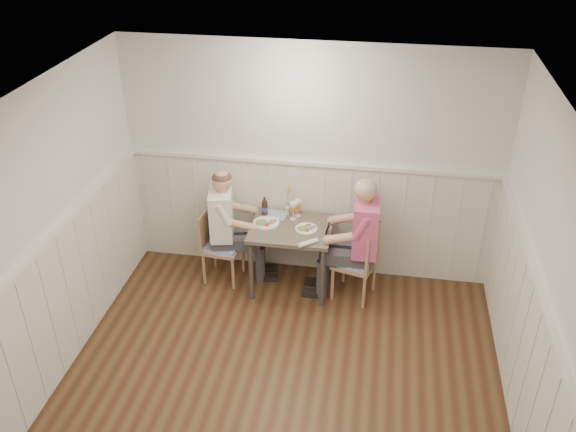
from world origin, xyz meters
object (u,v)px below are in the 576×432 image
object	(u,v)px
beer_bottle	(265,208)
dining_table	(291,236)
chair_right	(360,260)
chair_left	(218,243)
diner_cream	(226,234)
man_in_pink	(360,248)
grass_vase	(287,200)

from	to	relation	value
beer_bottle	dining_table	bearing A→B (deg)	-29.85
dining_table	chair_right	xyz separation A→B (m)	(0.74, -0.07, -0.18)
dining_table	chair_left	xyz separation A→B (m)	(-0.81, 0.02, -0.19)
chair_right	beer_bottle	size ratio (longest dim) A/B	3.72
diner_cream	man_in_pink	bearing A→B (deg)	-4.02
chair_right	man_in_pink	distance (m)	0.13
dining_table	man_in_pink	bearing A→B (deg)	-4.04
chair_left	grass_vase	bearing A→B (deg)	18.40
man_in_pink	diner_cream	size ratio (longest dim) A/B	1.06
beer_bottle	diner_cream	bearing A→B (deg)	-161.95
man_in_pink	diner_cream	distance (m)	1.46
chair_right	grass_vase	size ratio (longest dim) A/B	2.21
diner_cream	grass_vase	distance (m)	0.76
dining_table	chair_right	size ratio (longest dim) A/B	0.99
diner_cream	dining_table	bearing A→B (deg)	-4.00
chair_left	diner_cream	world-z (taller)	diner_cream
beer_bottle	man_in_pink	bearing A→B (deg)	-12.54
diner_cream	chair_right	bearing A→B (deg)	-4.75
chair_right	man_in_pink	world-z (taller)	man_in_pink
chair_right	chair_left	xyz separation A→B (m)	(-1.55, 0.09, -0.02)
dining_table	man_in_pink	world-z (taller)	man_in_pink
chair_right	grass_vase	distance (m)	1.00
chair_left	beer_bottle	world-z (taller)	beer_bottle
beer_bottle	chair_right	bearing A→B (deg)	-13.49
chair_left	beer_bottle	bearing A→B (deg)	17.85
grass_vase	man_in_pink	bearing A→B (deg)	-20.99
dining_table	chair_right	bearing A→B (deg)	-5.49
dining_table	chair_left	bearing A→B (deg)	178.44
man_in_pink	dining_table	bearing A→B (deg)	175.96
chair_right	diner_cream	xyz separation A→B (m)	(-1.46, 0.12, 0.10)
dining_table	diner_cream	distance (m)	0.73
man_in_pink	beer_bottle	size ratio (longest dim) A/B	6.14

